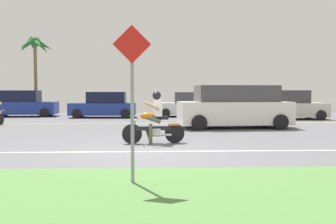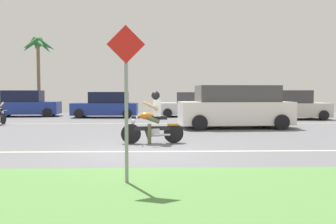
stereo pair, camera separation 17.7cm
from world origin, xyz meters
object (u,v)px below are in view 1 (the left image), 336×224
object	(u,v)px
motorcyclist	(154,121)
suv_nearby	(234,107)
parked_car_3	(289,106)
street_sign	(132,89)
parked_car_0	(23,104)
parked_car_1	(104,106)
palm_tree_0	(35,49)
parked_car_2	(192,105)

from	to	relation	value
motorcyclist	suv_nearby	size ratio (longest dim) A/B	0.38
parked_car_3	street_sign	world-z (taller)	street_sign
street_sign	parked_car_0	bearing A→B (deg)	115.37
motorcyclist	parked_car_3	size ratio (longest dim) A/B	0.47
parked_car_0	parked_car_3	size ratio (longest dim) A/B	1.02
motorcyclist	parked_car_1	distance (m)	11.73
suv_nearby	parked_car_3	world-z (taller)	suv_nearby
parked_car_3	street_sign	distance (m)	16.61
street_sign	motorcyclist	bearing A→B (deg)	85.82
palm_tree_0	street_sign	xyz separation A→B (m)	(8.13, -19.67, -3.07)
parked_car_3	parked_car_2	bearing A→B (deg)	157.17
palm_tree_0	street_sign	size ratio (longest dim) A/B	2.11
motorcyclist	parked_car_1	size ratio (longest dim) A/B	0.47
palm_tree_0	street_sign	bearing A→B (deg)	-67.54
parked_car_1	palm_tree_0	distance (m)	7.53
parked_car_2	palm_tree_0	distance (m)	12.01
motorcyclist	parked_car_1	bearing A→B (deg)	105.42
palm_tree_0	street_sign	distance (m)	21.51
parked_car_1	parked_car_3	bearing A→B (deg)	-9.06
motorcyclist	street_sign	bearing A→B (deg)	-94.18
motorcyclist	parked_car_1	world-z (taller)	motorcyclist
parked_car_0	motorcyclist	bearing A→B (deg)	-55.47
parked_car_1	parked_car_2	size ratio (longest dim) A/B	0.89
parked_car_1	palm_tree_0	size ratio (longest dim) A/B	0.73
suv_nearby	parked_car_3	size ratio (longest dim) A/B	1.24
parked_car_1	parked_car_3	size ratio (longest dim) A/B	1.00
suv_nearby	parked_car_1	size ratio (longest dim) A/B	1.25
motorcyclist	parked_car_3	world-z (taller)	parked_car_3
parked_car_0	parked_car_1	bearing A→B (deg)	-11.17
suv_nearby	motorcyclist	bearing A→B (deg)	-127.53
parked_car_0	parked_car_1	world-z (taller)	parked_car_0
parked_car_1	street_sign	distance (m)	16.40
motorcyclist	parked_car_1	xyz separation A→B (m)	(-3.12, 11.31, 0.07)
parked_car_3	motorcyclist	bearing A→B (deg)	-129.71
parked_car_3	palm_tree_0	bearing A→B (deg)	162.13
suv_nearby	parked_car_0	bearing A→B (deg)	147.26
street_sign	palm_tree_0	bearing A→B (deg)	112.46
parked_car_2	parked_car_1	bearing A→B (deg)	-174.43
suv_nearby	palm_tree_0	world-z (taller)	palm_tree_0
motorcyclist	parked_car_0	xyz separation A→B (m)	(-8.51, 12.37, 0.11)
suv_nearby	street_sign	size ratio (longest dim) A/B	1.92
motorcyclist	street_sign	size ratio (longest dim) A/B	0.72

